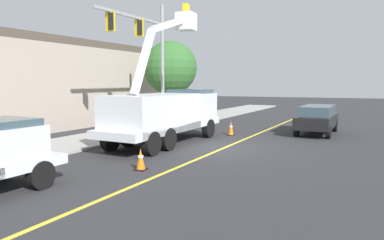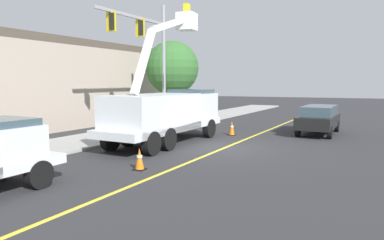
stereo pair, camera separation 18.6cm
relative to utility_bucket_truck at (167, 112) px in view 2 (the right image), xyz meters
name	(u,v)px [view 2 (the right image)]	position (x,y,z in m)	size (l,w,h in m)	color
ground	(223,148)	(-0.34, -3.13, -1.62)	(120.00, 120.00, 0.00)	#2D2D30
sidewalk_far_side	(107,136)	(0.37, 3.95, -1.56)	(60.00, 3.60, 0.12)	#9E9E99
lane_centre_stripe	(223,148)	(-0.34, -3.13, -1.61)	(50.00, 0.16, 0.01)	yellow
utility_bucket_truck	(167,112)	(0.00, 0.00, 0.00)	(8.41, 3.31, 7.15)	silver
passing_minivan	(319,118)	(6.39, -6.96, -0.64)	(4.97, 2.37, 1.69)	black
traffic_cone_mid_front	(140,159)	(-5.44, -1.63, -1.23)	(0.40, 0.40, 0.78)	black
traffic_cone_mid_rear	(232,128)	(3.87, -2.31, -1.21)	(0.40, 0.40, 0.83)	black
traffic_signal_mast	(148,46)	(2.87, 2.68, 3.62)	(6.33, 0.89, 7.96)	gray
commercial_building_backdrop	(57,84)	(4.95, 11.70, 1.37)	(25.01, 10.60, 5.97)	#A89989
street_tree_right	(172,68)	(8.84, 3.94, 2.57)	(4.10, 4.10, 6.24)	brown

